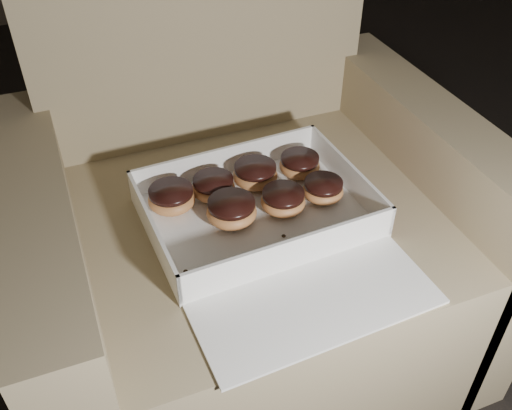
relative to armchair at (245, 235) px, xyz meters
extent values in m
plane|color=black|center=(0.48, -0.27, -0.26)|extent=(4.50, 4.50, 0.00)
cube|color=#8A7758|center=(0.00, -0.04, -0.08)|extent=(0.64, 0.64, 0.37)
cube|color=#8A7758|center=(0.00, 0.25, 0.34)|extent=(0.64, 0.12, 0.46)
cube|color=#8A7758|center=(-0.35, -0.04, -0.01)|extent=(0.11, 0.64, 0.50)
cube|color=#8A7758|center=(0.35, -0.04, -0.01)|extent=(0.11, 0.64, 0.50)
cube|color=white|center=(-0.01, -0.08, 0.12)|extent=(0.38, 0.29, 0.01)
cube|color=white|center=(-0.02, 0.05, 0.15)|extent=(0.36, 0.02, 0.05)
cube|color=white|center=(0.00, -0.21, 0.15)|extent=(0.36, 0.02, 0.05)
cube|color=white|center=(-0.19, -0.09, 0.15)|extent=(0.02, 0.27, 0.05)
cube|color=white|center=(0.17, -0.07, 0.15)|extent=(0.02, 0.27, 0.05)
cube|color=#E05A87|center=(0.17, -0.07, 0.15)|extent=(0.02, 0.27, 0.05)
cube|color=white|center=(0.00, -0.29, 0.11)|extent=(0.36, 0.17, 0.01)
ellipsoid|color=#BC7B41|center=(-0.05, -0.08, 0.14)|extent=(0.08, 0.08, 0.04)
cylinder|color=black|center=(-0.05, -0.08, 0.16)|extent=(0.08, 0.08, 0.01)
ellipsoid|color=#BC7B41|center=(-0.14, -0.01, 0.14)|extent=(0.08, 0.08, 0.04)
cylinder|color=black|center=(-0.14, -0.01, 0.16)|extent=(0.07, 0.07, 0.01)
ellipsoid|color=#BC7B41|center=(0.11, -0.08, 0.14)|extent=(0.07, 0.07, 0.03)
cylinder|color=black|center=(0.11, -0.08, 0.15)|extent=(0.07, 0.07, 0.01)
ellipsoid|color=#BC7B41|center=(0.11, 0.00, 0.14)|extent=(0.07, 0.07, 0.04)
cylinder|color=black|center=(0.11, 0.00, 0.15)|extent=(0.07, 0.07, 0.01)
ellipsoid|color=#BC7B41|center=(0.02, 0.00, 0.14)|extent=(0.08, 0.08, 0.04)
cylinder|color=black|center=(0.02, 0.00, 0.16)|extent=(0.07, 0.07, 0.01)
ellipsoid|color=#BC7B41|center=(0.04, -0.09, 0.14)|extent=(0.08, 0.08, 0.04)
cylinder|color=black|center=(0.04, -0.09, 0.15)|extent=(0.07, 0.07, 0.01)
ellipsoid|color=#BC7B41|center=(-0.06, -0.01, 0.14)|extent=(0.08, 0.08, 0.04)
cylinder|color=black|center=(-0.06, -0.01, 0.15)|extent=(0.07, 0.07, 0.01)
ellipsoid|color=black|center=(-0.02, -0.17, 0.12)|extent=(0.01, 0.01, 0.00)
ellipsoid|color=black|center=(0.01, -0.15, 0.12)|extent=(0.01, 0.01, 0.00)
ellipsoid|color=black|center=(-0.16, -0.17, 0.12)|extent=(0.01, 0.01, 0.00)
ellipsoid|color=black|center=(-0.07, -0.19, 0.12)|extent=(0.01, 0.01, 0.00)
camera|label=1|loc=(-0.28, -0.76, 0.75)|focal=40.00mm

